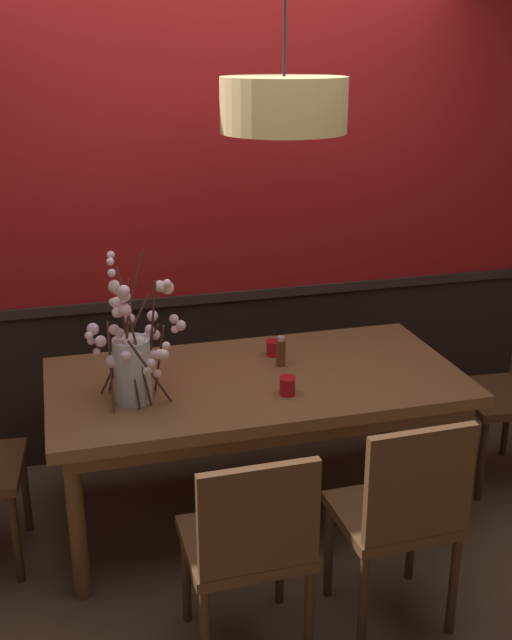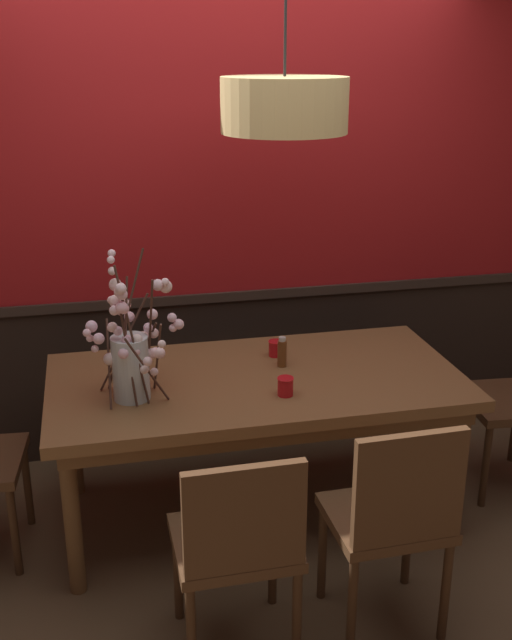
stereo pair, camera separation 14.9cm
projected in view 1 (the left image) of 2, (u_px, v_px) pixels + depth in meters
ground_plane at (256, 513)px, 3.77m from camera, size 24.00×24.00×0.00m
back_wall at (216, 193)px, 4.01m from camera, size 5.84×0.14×2.90m
dining_table at (256, 393)px, 3.54m from camera, size 1.89×0.96×0.74m
chair_far_side_left at (173, 350)px, 4.34m from camera, size 0.41×0.38×0.97m
chair_near_side_right at (402, 511)px, 2.86m from camera, size 0.45×0.41×0.92m
chair_near_side_left at (250, 542)px, 2.72m from camera, size 0.45×0.42×0.87m
chair_far_side_right at (256, 343)px, 4.48m from camera, size 0.46×0.41×0.95m
vase_with_blossoms at (133, 356)px, 3.21m from camera, size 0.42×0.49×0.63m
candle_holder_nearer_center at (273, 348)px, 3.74m from camera, size 0.07×0.07×0.08m
candle_holder_nearer_edge at (287, 386)px, 3.32m from camera, size 0.07×0.07×0.08m
condiment_bottle at (281, 352)px, 3.61m from camera, size 0.04×0.04×0.15m
pendant_lamp at (284, 105)px, 3.17m from camera, size 0.53×0.53×1.08m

